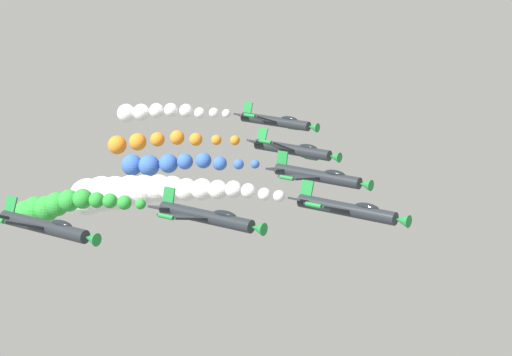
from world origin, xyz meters
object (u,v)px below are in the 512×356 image
Objects in this scene: airplane_left_inner at (319,176)px; airplane_left_outer at (294,150)px; airplane_lead at (349,210)px; airplane_right_outer at (45,227)px; airplane_trailing at (277,121)px; airplane_right_inner at (208,217)px.

airplane_left_inner is 1.00× the size of airplane_left_outer.
airplane_right_outer is (16.93, -17.51, -0.31)m from airplane_lead.
airplane_trailing is (-26.79, -25.50, -0.62)m from airplane_lead.
airplane_right_inner reaches higher than airplane_left_outer.
airplane_right_inner is at bearing 26.19° from airplane_trailing.
airplane_right_outer is 44.44m from airplane_trailing.
airplane_left_inner is 24.19m from airplane_trailing.
airplane_right_outer is at bearing -45.96° from airplane_lead.
airplane_right_outer reaches higher than airplane_trailing.
airplane_left_outer is at bearing -135.22° from airplane_left_inner.
airplane_right_inner is 1.00× the size of airplane_right_outer.
airplane_lead reaches higher than airplane_right_outer.
airplane_right_inner is at bearing -47.86° from airplane_lead.
airplane_lead is at bearing 43.59° from airplane_trailing.
airplane_right_outer reaches higher than airplane_right_inner.
airplane_left_outer is at bearing -136.10° from airplane_lead.
airplane_right_outer is at bearing -0.44° from airplane_left_outer.
airplane_left_inner is 12.08m from airplane_left_outer.
airplane_trailing is at bearing -169.64° from airplane_right_outer.
airplane_lead reaches higher than airplane_left_inner.
airplane_lead reaches higher than airplane_trailing.
airplane_left_outer is at bearing 179.56° from airplane_right_outer.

